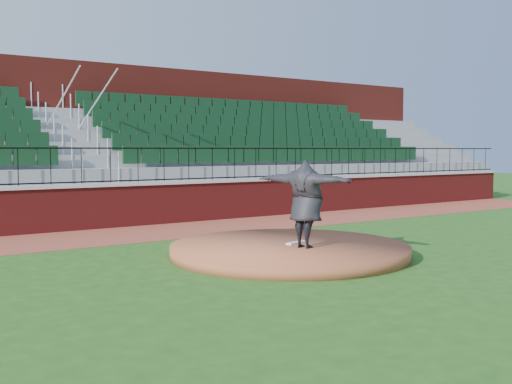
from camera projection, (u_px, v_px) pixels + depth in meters
ground at (297, 258)px, 12.65m from camera, size 90.00×90.00×0.00m
warning_track at (177, 230)px, 17.07m from camera, size 34.00×3.20×0.01m
field_wall at (152, 205)px, 18.34m from camera, size 34.00×0.35×1.20m
wall_cap at (151, 183)px, 18.29m from camera, size 34.00×0.45×0.10m
wall_railing at (151, 165)px, 18.25m from camera, size 34.00×0.05×1.00m
seating_stands at (116, 148)px, 20.45m from camera, size 34.00×5.10×4.60m
concourse_wall at (87, 136)px, 22.71m from camera, size 34.00×0.50×5.50m
pitchers_mound at (289, 250)px, 12.95m from camera, size 5.07×5.07×0.25m
pitching_rubber at (297, 243)px, 13.05m from camera, size 0.59×0.28×0.04m
pitcher at (306, 204)px, 12.44m from camera, size 1.29×2.29×1.80m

